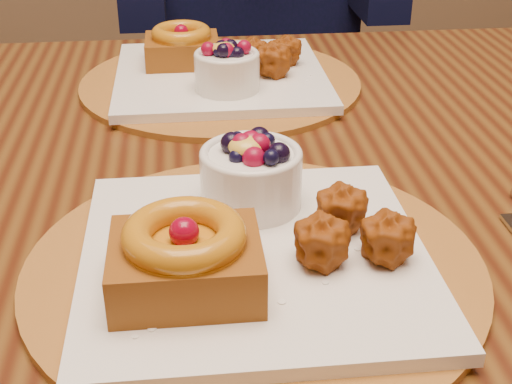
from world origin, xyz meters
TOP-DOWN VIEW (x-y plane):
  - dining_table at (-0.02, 0.05)m, footprint 1.60×0.90m
  - place_setting_near at (-0.02, -0.17)m, footprint 0.38×0.38m
  - place_setting_far at (-0.02, 0.26)m, footprint 0.38×0.38m
  - chair_far at (0.05, 0.77)m, footprint 0.53×0.53m

SIDE VIEW (x-z plane):
  - chair_far at x=0.05m, z-range 0.05..0.88m
  - dining_table at x=-0.02m, z-range 0.30..1.06m
  - place_setting_far at x=-0.02m, z-range 0.74..0.82m
  - place_setting_near at x=-0.02m, z-range 0.74..0.82m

